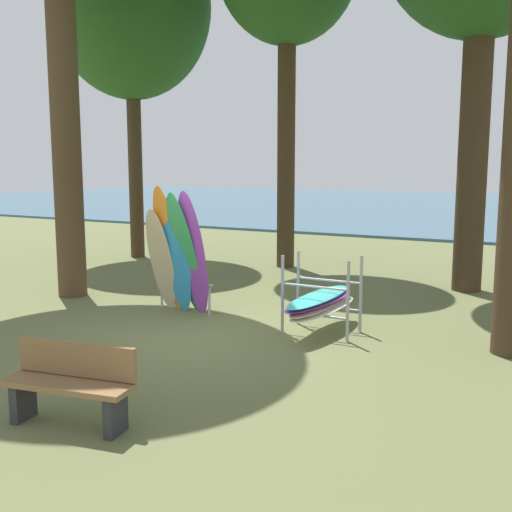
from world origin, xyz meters
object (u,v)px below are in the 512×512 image
(tree_mid_behind, at_px, (131,6))
(leaning_board_pile, at_px, (177,255))
(board_storage_rack, at_px, (321,302))
(park_bench, at_px, (71,383))

(tree_mid_behind, relative_size, leaning_board_pile, 4.12)
(tree_mid_behind, relative_size, board_storage_rack, 4.48)
(leaning_board_pile, distance_m, park_bench, 4.83)
(leaning_board_pile, bearing_deg, tree_mid_behind, 134.84)
(tree_mid_behind, height_order, park_bench, tree_mid_behind)
(tree_mid_behind, distance_m, board_storage_rack, 11.31)
(board_storage_rack, xyz_separation_m, park_bench, (-0.91, -4.53, -0.04))
(leaning_board_pile, xyz_separation_m, park_bench, (1.81, -4.43, -0.62))
(tree_mid_behind, distance_m, park_bench, 13.45)
(tree_mid_behind, distance_m, leaning_board_pile, 9.30)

